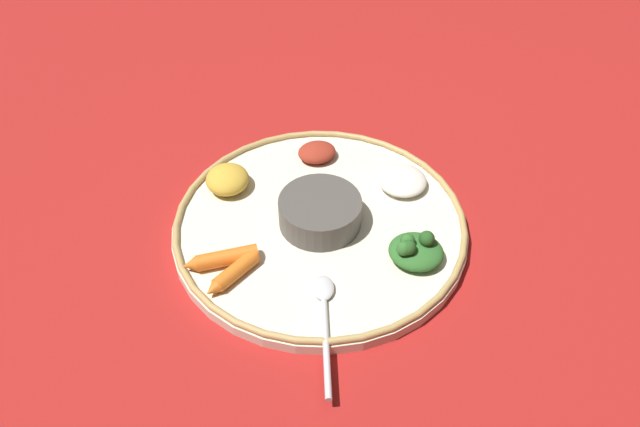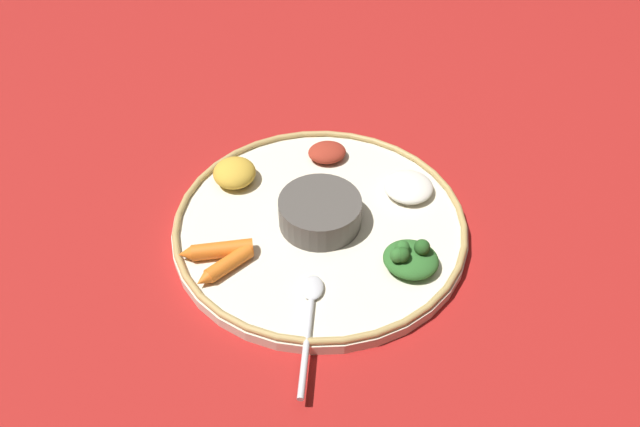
{
  "view_description": "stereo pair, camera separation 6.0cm",
  "coord_description": "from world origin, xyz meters",
  "px_view_note": "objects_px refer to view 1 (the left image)",
  "views": [
    {
      "loc": [
        -0.07,
        0.53,
        0.55
      ],
      "look_at": [
        0.0,
        0.0,
        0.03
      ],
      "focal_mm": 35.16,
      "sensor_mm": 36.0,
      "label": 1
    },
    {
      "loc": [
        -0.13,
        0.52,
        0.55
      ],
      "look_at": [
        0.0,
        0.0,
        0.03
      ],
      "focal_mm": 35.16,
      "sensor_mm": 36.0,
      "label": 2
    }
  ],
  "objects_px": {
    "greens_pile": "(415,250)",
    "carrot_near_spoon": "(222,259)",
    "center_bowl": "(320,211)",
    "spoon": "(324,313)",
    "carrot_outer": "(232,274)"
  },
  "relations": [
    {
      "from": "greens_pile",
      "to": "carrot_near_spoon",
      "type": "relative_size",
      "value": 0.78
    },
    {
      "from": "center_bowl",
      "to": "carrot_outer",
      "type": "xyz_separation_m",
      "value": [
        0.08,
        0.1,
        -0.01
      ]
    },
    {
      "from": "spoon",
      "to": "greens_pile",
      "type": "height_order",
      "value": "greens_pile"
    },
    {
      "from": "center_bowl",
      "to": "greens_pile",
      "type": "height_order",
      "value": "greens_pile"
    },
    {
      "from": "greens_pile",
      "to": "carrot_outer",
      "type": "xyz_separation_m",
      "value": [
        0.2,
        0.06,
        -0.01
      ]
    },
    {
      "from": "carrot_near_spoon",
      "to": "carrot_outer",
      "type": "xyz_separation_m",
      "value": [
        -0.02,
        0.02,
        -0.0
      ]
    },
    {
      "from": "spoon",
      "to": "carrot_outer",
      "type": "xyz_separation_m",
      "value": [
        0.11,
        -0.03,
        0.0
      ]
    },
    {
      "from": "center_bowl",
      "to": "spoon",
      "type": "distance_m",
      "value": 0.14
    },
    {
      "from": "center_bowl",
      "to": "carrot_near_spoon",
      "type": "xyz_separation_m",
      "value": [
        0.1,
        0.08,
        -0.01
      ]
    },
    {
      "from": "greens_pile",
      "to": "carrot_near_spoon",
      "type": "height_order",
      "value": "greens_pile"
    },
    {
      "from": "center_bowl",
      "to": "carrot_outer",
      "type": "bearing_deg",
      "value": 50.53
    },
    {
      "from": "carrot_near_spoon",
      "to": "greens_pile",
      "type": "bearing_deg",
      "value": -169.71
    },
    {
      "from": "spoon",
      "to": "carrot_outer",
      "type": "relative_size",
      "value": 2.15
    },
    {
      "from": "center_bowl",
      "to": "greens_pile",
      "type": "bearing_deg",
      "value": 159.56
    },
    {
      "from": "carrot_outer",
      "to": "center_bowl",
      "type": "bearing_deg",
      "value": -129.47
    }
  ]
}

